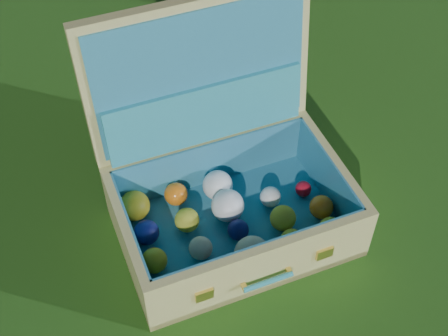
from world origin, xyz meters
TOP-DOWN VIEW (x-y plane):
  - ground at (0.00, 0.00)m, footprint 60.00×60.00m
  - suitcase at (0.03, 0.03)m, footprint 0.57×0.49m

SIDE VIEW (x-z plane):
  - ground at x=0.00m, z-range 0.00..0.00m
  - suitcase at x=0.03m, z-range -0.12..0.42m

